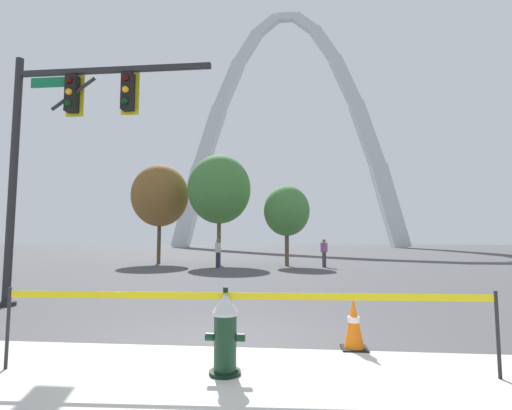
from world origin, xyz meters
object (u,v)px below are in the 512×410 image
object	(u,v)px
traffic_signal_gantry	(60,134)
monument_arch	(287,142)
fire_hydrant	(225,333)
pedestrian_walking_left	(324,253)
traffic_cone_by_hydrant	(354,324)
pedestrian_standing_center	(218,253)

from	to	relation	value
traffic_signal_gantry	monument_arch	distance (m)	69.23
fire_hydrant	pedestrian_walking_left	world-z (taller)	pedestrian_walking_left
traffic_cone_by_hydrant	traffic_signal_gantry	world-z (taller)	traffic_signal_gantry
monument_arch	pedestrian_standing_center	bearing A→B (deg)	-93.19
fire_hydrant	traffic_signal_gantry	world-z (taller)	traffic_signal_gantry
monument_arch	pedestrian_walking_left	bearing A→B (deg)	-86.97
traffic_signal_gantry	pedestrian_standing_center	size ratio (longest dim) A/B	3.77
pedestrian_walking_left	fire_hydrant	bearing A→B (deg)	-98.25
fire_hydrant	pedestrian_walking_left	distance (m)	17.50
traffic_signal_gantry	pedestrian_standing_center	distance (m)	12.92
traffic_cone_by_hydrant	monument_arch	bearing A→B (deg)	91.61
fire_hydrant	pedestrian_standing_center	size ratio (longest dim) A/B	0.62
pedestrian_walking_left	pedestrian_standing_center	distance (m)	5.95
fire_hydrant	pedestrian_standing_center	xyz separation A→B (m)	(-3.37, 16.38, 0.35)
traffic_cone_by_hydrant	pedestrian_walking_left	xyz separation A→B (m)	(0.88, 16.15, 0.46)
fire_hydrant	monument_arch	distance (m)	73.86
fire_hydrant	traffic_signal_gantry	bearing A→B (deg)	140.20
pedestrian_standing_center	pedestrian_walking_left	bearing A→B (deg)	9.07
traffic_signal_gantry	pedestrian_walking_left	bearing A→B (deg)	61.47
fire_hydrant	traffic_cone_by_hydrant	bearing A→B (deg)	35.57
monument_arch	traffic_cone_by_hydrant	bearing A→B (deg)	-88.39
traffic_cone_by_hydrant	monument_arch	xyz separation A→B (m)	(-1.96, 69.74, 20.77)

